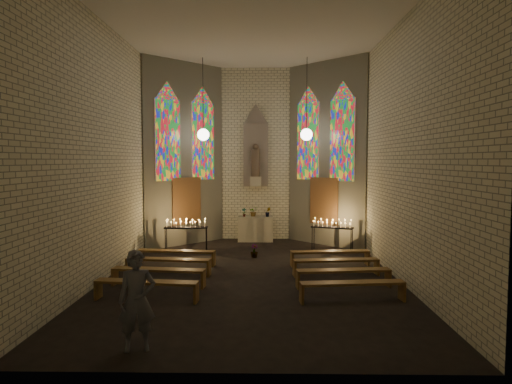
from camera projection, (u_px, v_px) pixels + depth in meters
The scene contains 18 objects.
floor at pixel (252, 275), 12.96m from camera, with size 12.00×12.00×0.00m, color black.
room at pixel (254, 147), 16.07m from camera, with size 8.22×12.43×7.00m.
altar at pixel (255, 229), 18.36m from camera, with size 1.40×0.60×1.00m, color #BBB699.
flower_vase_left at pixel (244, 212), 18.26m from camera, with size 0.18×0.12×0.35m, color #4C723F.
flower_vase_center at pixel (253, 211), 18.36m from camera, with size 0.36×0.31×0.40m, color #4C723F.
flower_vase_right at pixel (268, 212), 18.21m from camera, with size 0.21×0.17×0.39m, color #4C723F.
aisle_flower_pot at pixel (254, 251), 15.28m from camera, with size 0.25×0.25×0.45m, color #4C723F.
votive_stand_left at pixel (186, 225), 16.13m from camera, with size 1.54×0.43×1.12m.
votive_stand_right at pixel (332, 225), 16.31m from camera, with size 1.52×0.86×1.09m.
pew_left_0 at pixel (176, 253), 14.17m from camera, with size 2.45×0.60×0.47m.
pew_right_0 at pixel (330, 254), 14.08m from camera, with size 2.45×0.60×0.47m.
pew_left_1 at pixel (168, 262), 12.97m from camera, with size 2.45×0.60×0.47m.
pew_right_1 at pixel (336, 262), 12.89m from camera, with size 2.45×0.60×0.47m.
pew_left_2 at pixel (158, 272), 11.78m from camera, with size 2.45×0.60×0.47m.
pew_right_2 at pixel (343, 273), 11.69m from camera, with size 2.45×0.60×0.47m.
pew_left_3 at pixel (146, 284), 10.58m from camera, with size 2.45×0.60×0.47m.
pew_right_3 at pixel (352, 285), 10.49m from camera, with size 2.45×0.60×0.47m.
visitor at pixel (137, 301), 7.79m from camera, with size 0.63×0.41×1.73m, color #53555E.
Camera 1 is at (0.35, -12.76, 3.26)m, focal length 32.00 mm.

